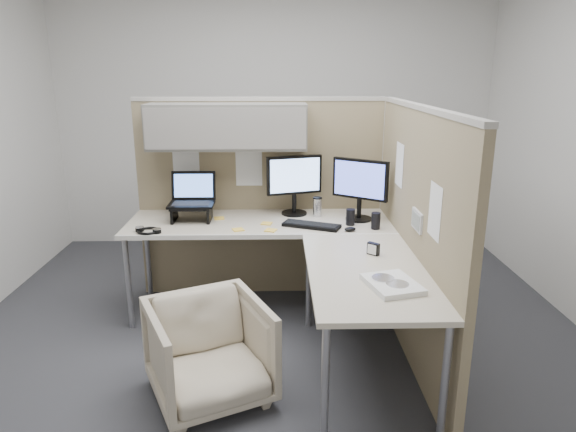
{
  "coord_description": "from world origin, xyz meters",
  "views": [
    {
      "loc": [
        0.02,
        -3.19,
        1.84
      ],
      "look_at": [
        0.1,
        0.25,
        0.85
      ],
      "focal_mm": 32.0,
      "sensor_mm": 36.0,
      "label": 1
    }
  ],
  "objects_px": {
    "desk": "(292,244)",
    "monitor_left": "(294,180)",
    "office_chair": "(209,347)",
    "keyboard": "(311,225)"
  },
  "relations": [
    {
      "from": "office_chair",
      "to": "keyboard",
      "type": "relative_size",
      "value": 1.55
    },
    {
      "from": "office_chair",
      "to": "monitor_left",
      "type": "relative_size",
      "value": 1.38
    },
    {
      "from": "monitor_left",
      "to": "keyboard",
      "type": "relative_size",
      "value": 1.12
    },
    {
      "from": "desk",
      "to": "monitor_left",
      "type": "xyz_separation_m",
      "value": [
        0.04,
        0.6,
        0.32
      ]
    },
    {
      "from": "monitor_left",
      "to": "keyboard",
      "type": "bearing_deg",
      "value": -88.74
    },
    {
      "from": "office_chair",
      "to": "monitor_left",
      "type": "height_order",
      "value": "monitor_left"
    },
    {
      "from": "desk",
      "to": "monitor_left",
      "type": "bearing_deg",
      "value": 86.61
    },
    {
      "from": "office_chair",
      "to": "keyboard",
      "type": "xyz_separation_m",
      "value": [
        0.64,
        0.97,
        0.42
      ]
    },
    {
      "from": "desk",
      "to": "office_chair",
      "type": "relative_size",
      "value": 3.11
    },
    {
      "from": "monitor_left",
      "to": "keyboard",
      "type": "height_order",
      "value": "monitor_left"
    }
  ]
}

